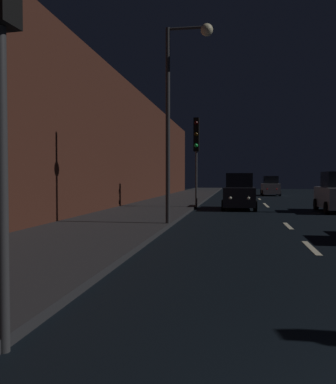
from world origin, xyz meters
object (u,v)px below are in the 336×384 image
Objects in this scene: car_distant_taillights at (270,187)px; streetlamp_overhead at (180,94)px; car_approaching_headlights at (239,193)px; traffic_light_far_left at (196,142)px.

streetlamp_overhead is at bearing 169.26° from car_distant_taillights.
car_approaching_headlights is (2.16, 9.25, -3.87)m from streetlamp_overhead.
streetlamp_overhead is 29.07m from car_distant_taillights.
streetlamp_overhead reaches higher than traffic_light_far_left.
streetlamp_overhead is at bearing 2.19° from traffic_light_far_left.
car_approaching_headlights is at bearing 102.54° from traffic_light_far_left.
traffic_light_far_left is 0.72× the size of streetlamp_overhead.
car_approaching_headlights is at bearing 76.85° from streetlamp_overhead.
car_approaching_headlights is at bearing 170.44° from car_distant_taillights.
traffic_light_far_left is 3.78m from car_approaching_headlights.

